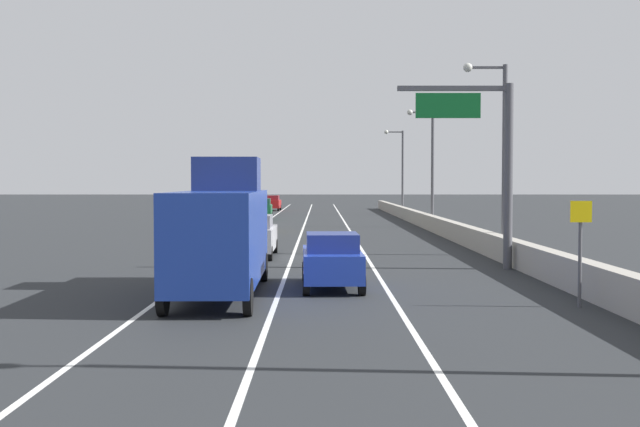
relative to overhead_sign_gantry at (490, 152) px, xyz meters
name	(u,v)px	position (x,y,z in m)	size (l,w,h in m)	color
ground_plane	(327,222)	(-6.17, 37.00, -4.73)	(320.00, 320.00, 0.00)	#26282B
lane_stripe_left	(257,228)	(-11.67, 28.00, -4.73)	(0.16, 130.00, 0.00)	silver
lane_stripe_center	(303,228)	(-8.17, 28.00, -4.73)	(0.16, 130.00, 0.00)	silver
lane_stripe_right	(348,228)	(-4.67, 28.00, -4.73)	(0.16, 130.00, 0.00)	silver
jersey_barrier_right	(462,234)	(1.34, 13.00, -4.18)	(0.60, 120.00, 1.10)	#9E998E
overhead_sign_gantry	(490,152)	(0.00, 0.00, 0.00)	(4.68, 0.36, 7.50)	#47474C
speed_advisory_sign	(580,245)	(0.44, -9.51, -2.96)	(0.60, 0.11, 3.00)	#4C4C51
lamp_post_right_second	(498,144)	(1.73, 5.94, 0.63)	(2.14, 0.44, 9.24)	#4C4C51
lamp_post_right_third	(429,159)	(1.70, 29.28, 0.63)	(2.14, 0.44, 9.24)	#4C4C51
lamp_post_right_fourth	(400,166)	(1.87, 52.62, 0.63)	(2.14, 0.44, 9.24)	#4C4C51
car_white_0	(250,212)	(-12.62, 32.66, -3.69)	(1.83, 4.67, 2.09)	white
car_blue_1	(331,260)	(-6.48, -5.54, -3.80)	(2.07, 4.60, 1.85)	#1E389E
car_red_2	(272,203)	(-12.82, 65.06, -3.77)	(2.04, 4.11, 1.92)	red
car_silver_3	(255,236)	(-9.94, 5.17, -3.73)	(1.89, 4.80, 2.00)	#B7B7BC
car_green_4	(262,209)	(-12.42, 42.29, -3.73)	(1.96, 4.11, 2.00)	#196033
car_yellow_5	(241,217)	(-12.51, 24.29, -3.73)	(2.02, 4.15, 2.01)	gold
box_truck	(221,232)	(-9.94, -7.20, -2.74)	(2.58, 8.60, 4.34)	navy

